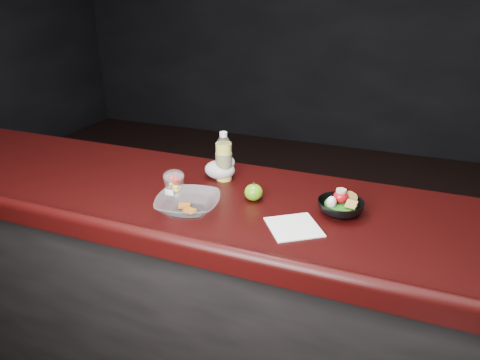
% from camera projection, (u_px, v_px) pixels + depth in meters
% --- Properties ---
extents(counter, '(4.06, 0.71, 1.02)m').
position_uv_depth(counter, '(230.00, 308.00, 1.79)').
color(counter, black).
rests_on(counter, ground).
extents(lemonade_bottle, '(0.07, 0.07, 0.20)m').
position_uv_depth(lemonade_bottle, '(224.00, 160.00, 1.72)').
color(lemonade_bottle, yellow).
rests_on(lemonade_bottle, counter).
extents(fruit_cup, '(0.08, 0.08, 0.11)m').
position_uv_depth(fruit_cup, '(174.00, 184.00, 1.58)').
color(fruit_cup, white).
rests_on(fruit_cup, counter).
extents(green_apple, '(0.07, 0.07, 0.07)m').
position_uv_depth(green_apple, '(254.00, 192.00, 1.57)').
color(green_apple, '#43890F').
rests_on(green_apple, counter).
extents(plastic_bag, '(0.13, 0.10, 0.09)m').
position_uv_depth(plastic_bag, '(221.00, 169.00, 1.75)').
color(plastic_bag, silver).
rests_on(plastic_bag, counter).
extents(snack_bowl, '(0.17, 0.17, 0.09)m').
position_uv_depth(snack_bowl, '(340.00, 206.00, 1.47)').
color(snack_bowl, black).
rests_on(snack_bowl, counter).
extents(takeout_bowl, '(0.27, 0.27, 0.05)m').
position_uv_depth(takeout_bowl, '(188.00, 204.00, 1.49)').
color(takeout_bowl, silver).
rests_on(takeout_bowl, counter).
extents(paper_napkin, '(0.22, 0.22, 0.00)m').
position_uv_depth(paper_napkin, '(294.00, 227.00, 1.40)').
color(paper_napkin, white).
rests_on(paper_napkin, counter).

